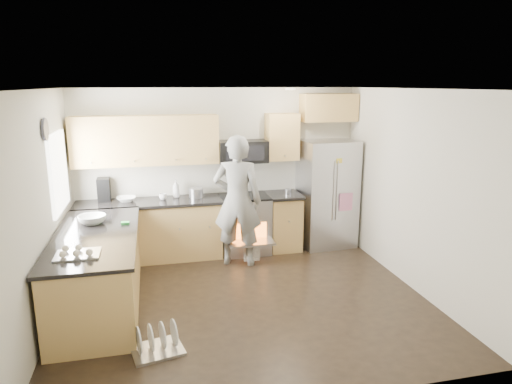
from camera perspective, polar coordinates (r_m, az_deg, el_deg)
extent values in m
plane|color=black|center=(5.92, -1.43, -13.30)|extent=(4.50, 4.50, 0.00)
cube|color=beige|center=(7.38, -4.63, 2.75)|extent=(4.50, 0.04, 2.60)
cube|color=beige|center=(3.62, 4.93, -8.73)|extent=(4.50, 0.04, 2.60)
cube|color=beige|center=(5.49, -25.21, -2.24)|extent=(0.04, 4.00, 2.60)
cube|color=beige|center=(6.29, 18.99, 0.18)|extent=(0.04, 4.00, 2.60)
cube|color=white|center=(5.29, -1.60, 12.75)|extent=(4.50, 4.00, 0.04)
cube|color=white|center=(6.39, -23.46, 2.29)|extent=(0.04, 1.00, 1.00)
cylinder|color=#FBE8C9|center=(6.58, 4.33, 12.72)|extent=(0.14, 0.14, 0.02)
cylinder|color=#474754|center=(5.77, -24.86, 7.11)|extent=(0.03, 0.26, 0.26)
cube|color=tan|center=(7.23, -13.02, -4.87)|extent=(2.15, 0.60, 0.87)
cube|color=black|center=(7.09, -13.22, -1.28)|extent=(2.19, 0.64, 0.04)
cube|color=tan|center=(7.52, 3.42, -3.84)|extent=(0.50, 0.60, 0.87)
cube|color=black|center=(7.38, 3.49, -0.37)|extent=(0.54, 0.64, 0.04)
cube|color=tan|center=(7.07, -13.58, 6.29)|extent=(2.16, 0.33, 0.74)
cube|color=tan|center=(7.36, 3.27, 6.91)|extent=(0.50, 0.33, 0.74)
cube|color=tan|center=(7.58, 9.08, 10.37)|extent=(0.90, 0.33, 0.44)
imported|color=silver|center=(7.16, -15.89, -0.86)|extent=(0.28, 0.28, 0.07)
imported|color=silver|center=(7.22, -9.97, 0.43)|extent=(0.11, 0.11, 0.28)
imported|color=silver|center=(7.13, -11.54, -0.58)|extent=(0.12, 0.12, 0.09)
cylinder|color=#B7B7BC|center=(7.18, -7.51, -0.07)|extent=(0.22, 0.22, 0.15)
cube|color=black|center=(7.28, -18.48, 0.32)|extent=(0.18, 0.22, 0.35)
cylinder|color=#B7B7BC|center=(7.40, 4.02, 0.11)|extent=(0.09, 0.09, 0.08)
cube|color=tan|center=(5.91, -19.08, -9.48)|extent=(0.90, 2.30, 0.87)
cube|color=black|center=(5.75, -19.43, -5.15)|extent=(0.96, 2.36, 0.04)
imported|color=silver|center=(6.16, -19.81, -3.25)|extent=(0.35, 0.35, 0.11)
cube|color=green|center=(6.01, -16.03, -3.75)|extent=(0.10, 0.07, 0.03)
cube|color=#B7B7BC|center=(5.09, -21.43, -6.92)|extent=(0.44, 0.34, 0.09)
cube|color=#B7B7BC|center=(7.34, -1.42, -4.11)|extent=(0.76, 0.62, 0.90)
cube|color=black|center=(7.22, -1.44, -0.59)|extent=(0.76, 0.60, 0.03)
cube|color=orange|center=(7.07, -0.90, -5.25)|extent=(0.56, 0.02, 0.34)
cube|color=#B7B7BC|center=(6.94, -0.61, -6.34)|extent=(0.70, 0.34, 0.03)
cube|color=white|center=(6.94, -0.52, -7.52)|extent=(0.24, 0.03, 0.28)
cube|color=black|center=(7.20, -1.67, 5.09)|extent=(0.76, 0.40, 0.34)
cube|color=#B7B7BC|center=(7.64, 8.85, -0.21)|extent=(0.91, 0.74, 1.77)
cylinder|color=#B7B7BC|center=(7.29, 9.68, 0.11)|extent=(0.02, 0.02, 0.96)
cylinder|color=#B7B7BC|center=(7.31, 10.10, 0.14)|extent=(0.02, 0.02, 0.96)
cube|color=pink|center=(7.42, 11.18, -1.23)|extent=(0.23, 0.02, 0.29)
cube|color=#9AAEF7|center=(7.18, 8.69, 2.30)|extent=(0.17, 0.02, 0.21)
imported|color=gray|center=(6.71, -2.34, -1.13)|extent=(0.82, 0.67, 1.96)
cube|color=#B7B7BC|center=(5.02, -12.22, -18.74)|extent=(0.57, 0.50, 0.03)
cylinder|color=silver|center=(4.91, -14.45, -17.54)|extent=(0.07, 0.28, 0.28)
cylinder|color=silver|center=(4.93, -13.02, -17.33)|extent=(0.07, 0.28, 0.28)
cylinder|color=silver|center=(4.95, -11.61, -17.11)|extent=(0.07, 0.28, 0.28)
cylinder|color=silver|center=(4.97, -10.21, -16.88)|extent=(0.07, 0.28, 0.28)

